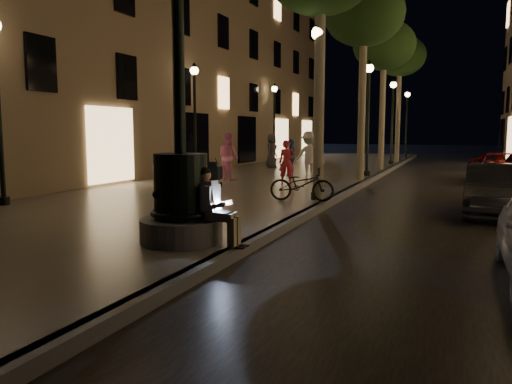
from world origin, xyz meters
The scene contains 25 objects.
ground centered at (0.00, 15.00, 0.00)m, with size 120.00×120.00×0.00m, color black.
cobble_lane centered at (3.00, 15.00, 0.01)m, with size 6.00×45.00×0.02m, color black.
promenade centered at (-4.00, 15.00, 0.10)m, with size 8.00×45.00×0.20m, color slate.
curb_strip centered at (0.00, 15.00, 0.10)m, with size 0.25×45.00×0.20m, color #59595B.
building_left centered at (-12.00, 18.00, 7.50)m, with size 8.00×36.00×15.00m, color #846F52.
fountain_lamppost centered at (-1.00, 2.00, 1.21)m, with size 1.40×1.40×5.21m.
seated_man_laptop centered at (-0.39, 2.00, 0.89)m, with size 0.92×0.31×1.29m.
tree_second centered at (-0.20, 14.00, 6.33)m, with size 3.00×3.00×7.40m.
tree_third centered at (-0.30, 20.00, 6.14)m, with size 3.00×3.00×7.20m.
tree_far centered at (-0.22, 26.00, 6.43)m, with size 3.00×3.00×7.50m.
lamp_curb_a centered at (-0.30, 8.00, 3.24)m, with size 0.36×0.36×4.81m.
lamp_curb_b centered at (-0.30, 16.00, 3.24)m, with size 0.36×0.36×4.81m.
lamp_curb_c centered at (-0.30, 24.00, 3.24)m, with size 0.36×0.36×4.81m.
lamp_curb_d centered at (-0.30, 32.00, 3.24)m, with size 0.36×0.36×4.81m.
lamp_left_b centered at (-7.40, 14.00, 3.24)m, with size 0.36×0.36×4.81m.
lamp_left_c centered at (-7.40, 24.00, 3.24)m, with size 0.36×0.36×4.81m.
stroller centered at (-4.14, 9.38, 0.69)m, with size 0.54×0.98×0.98m.
car_second centered at (4.17, 8.13, 0.64)m, with size 1.35×3.88×1.28m, color black.
car_third centered at (4.84, 16.48, 0.61)m, with size 2.04×4.42×1.23m, color maroon.
pedestrian_red centered at (-2.32, 11.45, 0.98)m, with size 0.57×0.37×1.56m, color #B62431.
pedestrian_pink centered at (-4.82, 11.93, 1.10)m, with size 0.87×0.68×1.80m, color pink.
pedestrian_white centered at (-2.01, 13.19, 1.13)m, with size 1.21×0.69×1.87m, color silver.
pedestrian_blue centered at (-3.21, 14.66, 0.98)m, with size 0.91×0.38×1.55m, color #255188.
pedestrian_dark centered at (-5.63, 18.76, 1.07)m, with size 0.85×0.55×1.73m, color #36363C.
bicycle centered at (-0.58, 7.57, 0.65)m, with size 0.60×1.73×0.91m, color black.
Camera 1 is at (3.32, -5.23, 2.07)m, focal length 35.00 mm.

